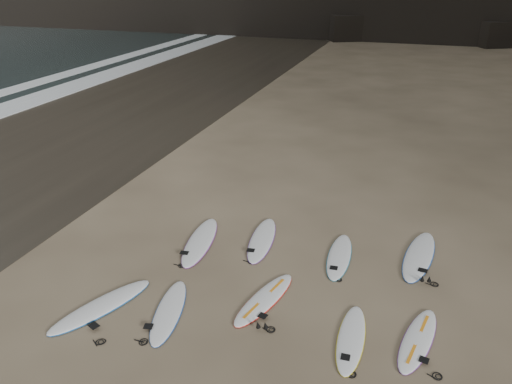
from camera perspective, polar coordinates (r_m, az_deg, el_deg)
ground at (r=11.31m, az=2.09°, el=-13.86°), size 240.00×240.00×0.00m
wet_sand at (r=25.11m, az=-20.58°, el=6.71°), size 12.00×200.00×0.01m
surfboard_0 at (r=12.00m, az=-17.25°, el=-12.31°), size 1.59×2.66×0.09m
surfboard_1 at (r=11.51m, az=-9.93°, el=-13.25°), size 1.08×2.39×0.08m
surfboard_2 at (r=11.70m, az=0.98°, el=-12.10°), size 1.12×2.40×0.08m
surfboard_3 at (r=10.84m, az=10.82°, el=-16.08°), size 0.60×2.22×0.08m
surfboard_4 at (r=11.14m, az=18.01°, el=-15.72°), size 0.99×2.29×0.08m
surfboard_5 at (r=13.97m, az=-6.40°, el=-5.59°), size 1.06×2.80×0.10m
surfboard_6 at (r=13.98m, az=0.68°, el=-5.42°), size 0.92×2.61×0.09m
surfboard_7 at (r=13.41m, az=9.51°, el=-7.22°), size 0.67×2.39×0.09m
surfboard_8 at (r=13.92m, az=18.14°, el=-6.90°), size 1.04×2.83×0.10m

